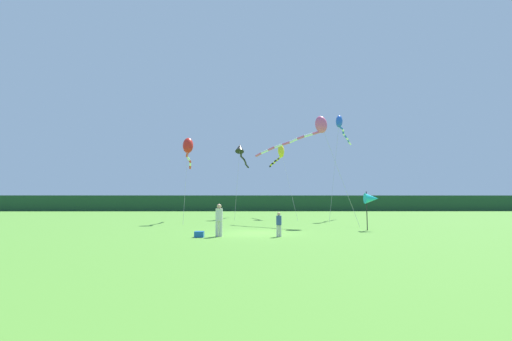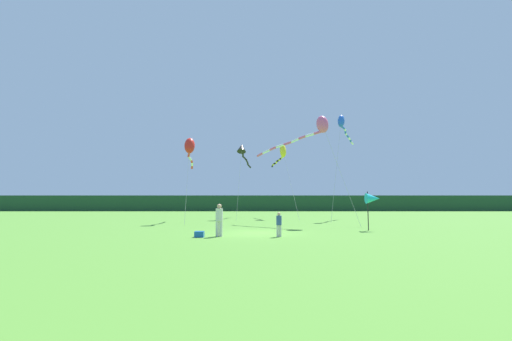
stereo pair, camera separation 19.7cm
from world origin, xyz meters
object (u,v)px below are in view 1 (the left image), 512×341
Objects in this scene: kite_black at (241,151)px; kite_red at (188,148)px; person_child at (279,223)px; kite_blue at (341,125)px; cooler_box at (199,234)px; kite_rainbow at (314,129)px; person_adult at (219,218)px; banner_flag_pole at (372,199)px; kite_yellow at (280,152)px.

kite_red is at bearing -121.80° from kite_black.
person_child is 20.75m from kite_blue.
kite_black reaches higher than kite_red.
kite_red is (-3.00, 12.00, 6.56)m from cooler_box.
kite_red is (-10.85, 3.15, -1.11)m from kite_rainbow.
person_adult is 20.03m from kite_black.
banner_flag_pole is 0.27× the size of kite_black.
kite_black is at bearing 58.20° from kite_red.
kite_rainbow is (-2.87, 4.75, 5.76)m from banner_flag_pole.
kite_blue is 11.25m from kite_black.
person_child is 0.52× the size of banner_flag_pole.
kite_red is (-4.01, 11.64, 5.74)m from person_adult.
kite_blue reaches higher than kite_yellow.
person_adult is at bearing -71.01° from kite_red.
cooler_box is at bearing -160.52° from person_adult.
banner_flag_pole is 15.18m from kite_blue.
person_adult is 0.23× the size of kite_red.
person_adult is at bearing -128.85° from kite_rainbow.
kite_red is (-7.25, 11.79, 5.99)m from person_child.
kite_red reaches higher than cooler_box.
person_child is (3.25, -0.15, -0.25)m from person_adult.
kite_yellow is at bearing 106.90° from banner_flag_pole.
person_adult is at bearing 177.39° from person_child.
kite_yellow is (9.00, 7.66, 0.74)m from kite_red.
person_adult is 0.69× the size of banner_flag_pole.
person_child is at bearing -81.78° from kite_black.
cooler_box is 21.82m from kite_yellow.
kite_blue reaches higher than banner_flag_pole.
banner_flag_pole is 16.50m from kite_red.
cooler_box is at bearing -177.21° from person_child.
cooler_box is at bearing -131.56° from kite_rainbow.
kite_rainbow is 0.96× the size of kite_black.
person_adult is 10.47m from banner_flag_pole.
kite_yellow is (1.74, 19.45, 6.73)m from person_child.
kite_yellow is at bearing 40.41° from kite_red.
person_adult is at bearing -91.50° from kite_black.
person_child is at bearing -115.50° from kite_blue.
person_child is 20.66m from kite_yellow.
person_adult is 0.16× the size of kite_blue.
person_child is 0.15× the size of kite_yellow.
banner_flag_pole is 0.30× the size of kite_yellow.
banner_flag_pole is at bearing -96.74° from kite_blue.
kite_black is (-6.35, 10.41, -0.25)m from kite_rainbow.
cooler_box is (-4.25, -0.21, -0.58)m from person_child.
kite_black is at bearing 121.32° from banner_flag_pole.
cooler_box is 20.70m from kite_black.
kite_red is at bearing 121.60° from person_child.
cooler_box is 0.06× the size of kite_yellow.
person_child is at bearing 2.79° from cooler_box.
kite_rainbow reaches higher than person_child.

